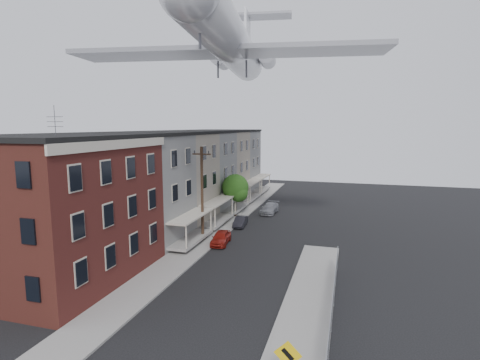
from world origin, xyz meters
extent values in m
cube|color=gray|center=(-5.50, 24.00, 0.06)|extent=(3.00, 62.00, 0.12)
cube|color=gray|center=(5.50, 6.00, 0.06)|extent=(3.00, 26.00, 0.12)
cube|color=gray|center=(-4.05, 24.00, 0.07)|extent=(0.15, 62.00, 0.14)
cube|color=gray|center=(4.05, 6.00, 0.07)|extent=(0.15, 26.00, 0.14)
cube|color=#351A11|center=(-12.00, 7.00, 5.00)|extent=(10.00, 12.00, 10.00)
cube|color=black|center=(-12.00, 7.00, 10.15)|extent=(10.30, 12.30, 0.30)
cube|color=beige|center=(-6.92, 7.00, 9.70)|extent=(0.16, 12.20, 0.60)
cylinder|color=#515156|center=(-10.00, 5.00, 11.15)|extent=(0.04, 0.04, 2.00)
cube|color=slate|center=(-12.00, 16.50, 5.00)|extent=(10.00, 7.00, 10.00)
cube|color=black|center=(-12.00, 16.50, 10.15)|extent=(10.25, 7.00, 0.30)
cube|color=gray|center=(-6.10, 16.50, 0.55)|extent=(1.80, 6.40, 0.25)
cube|color=beige|center=(-6.10, 16.50, 2.75)|extent=(1.90, 6.50, 0.15)
cube|color=slate|center=(-12.00, 23.50, 5.00)|extent=(10.00, 7.00, 10.00)
cube|color=black|center=(-12.00, 23.50, 10.15)|extent=(10.25, 7.00, 0.30)
cube|color=gray|center=(-6.10, 23.50, 0.55)|extent=(1.80, 6.40, 0.25)
cube|color=beige|center=(-6.10, 23.50, 2.75)|extent=(1.90, 6.50, 0.15)
cube|color=slate|center=(-12.00, 30.50, 5.00)|extent=(10.00, 7.00, 10.00)
cube|color=black|center=(-12.00, 30.50, 10.15)|extent=(10.25, 7.00, 0.30)
cube|color=gray|center=(-6.10, 30.50, 0.55)|extent=(1.80, 6.40, 0.25)
cube|color=beige|center=(-6.10, 30.50, 2.75)|extent=(1.90, 6.50, 0.15)
cube|color=slate|center=(-12.00, 37.50, 5.00)|extent=(10.00, 7.00, 10.00)
cube|color=black|center=(-12.00, 37.50, 10.15)|extent=(10.25, 7.00, 0.30)
cube|color=gray|center=(-6.10, 37.50, 0.55)|extent=(1.80, 6.40, 0.25)
cube|color=beige|center=(-6.10, 37.50, 2.75)|extent=(1.90, 6.50, 0.15)
cube|color=slate|center=(-12.00, 44.50, 5.00)|extent=(10.00, 7.00, 10.00)
cube|color=black|center=(-12.00, 44.50, 10.15)|extent=(10.25, 7.00, 0.30)
cube|color=gray|center=(-6.10, 44.50, 0.55)|extent=(1.80, 6.40, 0.25)
cube|color=beige|center=(-6.10, 44.50, 2.75)|extent=(1.90, 6.50, 0.15)
cylinder|color=gray|center=(7.00, 2.00, 0.95)|extent=(0.06, 0.06, 1.90)
cylinder|color=gray|center=(7.00, 5.00, 0.95)|extent=(0.06, 0.06, 1.90)
cylinder|color=gray|center=(7.00, 8.00, 0.95)|extent=(0.06, 0.06, 1.90)
cylinder|color=gray|center=(7.00, 11.00, 0.95)|extent=(0.06, 0.06, 1.90)
cylinder|color=gray|center=(7.00, 14.00, 0.95)|extent=(0.06, 0.06, 1.90)
cube|color=gray|center=(7.00, 5.00, 1.85)|extent=(0.04, 18.00, 0.04)
cube|color=gray|center=(7.00, 5.00, 0.95)|extent=(0.02, 18.00, 1.80)
cube|color=yellow|center=(5.60, -1.04, 2.25)|extent=(1.10, 0.03, 1.10)
cube|color=black|center=(5.60, -1.06, 2.25)|extent=(0.52, 0.02, 0.52)
cylinder|color=black|center=(-5.60, 18.00, 4.50)|extent=(0.26, 0.26, 9.00)
cube|color=black|center=(-5.60, 18.00, 8.30)|extent=(1.80, 0.12, 0.12)
cylinder|color=black|center=(-6.30, 18.00, 8.50)|extent=(0.08, 0.08, 0.25)
cylinder|color=black|center=(-4.90, 18.00, 8.50)|extent=(0.08, 0.08, 0.25)
cylinder|color=black|center=(-5.40, 28.00, 1.20)|extent=(0.24, 0.24, 2.40)
sphere|color=#184212|center=(-5.40, 28.00, 3.60)|extent=(3.20, 3.20, 3.20)
sphere|color=#184212|center=(-4.90, 27.70, 3.04)|extent=(2.24, 2.24, 2.24)
imported|color=maroon|center=(-3.60, 17.52, 0.61)|extent=(1.81, 3.74, 1.23)
imported|color=black|center=(-3.60, 24.01, 0.53)|extent=(1.38, 3.32, 1.07)
imported|color=gray|center=(-1.80, 31.04, 0.62)|extent=(1.94, 4.38, 1.25)
cylinder|color=white|center=(-3.42, 19.96, 18.47)|extent=(7.64, 27.83, 3.68)
cone|color=white|center=(-5.42, 33.62, 18.47)|extent=(4.14, 3.95, 3.68)
cube|color=#939399|center=(-3.17, 18.26, 17.32)|extent=(28.00, 8.78, 0.40)
cylinder|color=#939399|center=(-7.56, 29.23, 18.70)|extent=(2.49, 4.82, 1.84)
cylinder|color=#939399|center=(-2.10, 30.03, 18.70)|extent=(2.49, 4.82, 1.84)
cube|color=white|center=(-5.33, 33.05, 21.69)|extent=(0.92, 4.36, 6.44)
cube|color=#939399|center=(-5.50, 34.18, 24.68)|extent=(11.24, 4.54, 0.29)
cylinder|color=#515156|center=(-1.75, 8.59, 16.40)|extent=(0.18, 0.18, 1.38)
camera|label=1|loc=(7.55, -14.20, 10.89)|focal=28.00mm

